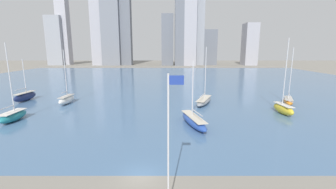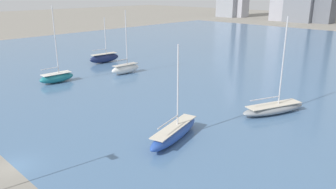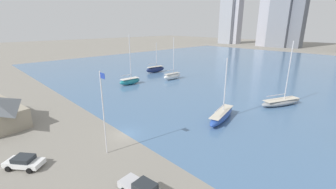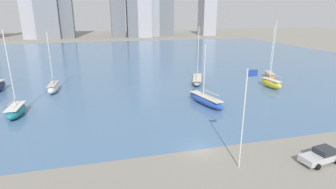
% 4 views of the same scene
% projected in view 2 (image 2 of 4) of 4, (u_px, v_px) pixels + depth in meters
% --- Properties ---
extents(ground_plane, '(500.00, 500.00, 0.00)m').
position_uv_depth(ground_plane, '(13.00, 167.00, 32.82)').
color(ground_plane, gray).
extents(harbor_water, '(180.00, 140.00, 0.00)m').
position_uv_depth(harbor_water, '(303.00, 61.00, 80.60)').
color(harbor_water, '#4C7099').
rests_on(harbor_water, ground_plane).
extents(sailboat_blue, '(4.62, 10.45, 11.21)m').
position_uv_depth(sailboat_blue, '(174.00, 132.00, 38.50)').
color(sailboat_blue, '#284CA8').
rests_on(sailboat_blue, harbor_water).
extents(sailboat_white, '(2.27, 6.87, 13.01)m').
position_uv_depth(sailboat_white, '(125.00, 68.00, 68.84)').
color(sailboat_white, white).
rests_on(sailboat_white, harbor_water).
extents(sailboat_gray, '(6.19, 10.64, 13.63)m').
position_uv_depth(sailboat_gray, '(274.00, 108.00, 46.65)').
color(sailboat_gray, gray).
rests_on(sailboat_gray, harbor_water).
extents(sailboat_teal, '(2.60, 6.75, 14.26)m').
position_uv_depth(sailboat_teal, '(57.00, 77.00, 62.23)').
color(sailboat_teal, '#1E757F').
rests_on(sailboat_teal, harbor_water).
extents(sailboat_navy, '(2.61, 7.90, 10.73)m').
position_uv_depth(sailboat_navy, '(104.00, 58.00, 79.08)').
color(sailboat_navy, '#19234C').
rests_on(sailboat_navy, harbor_water).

